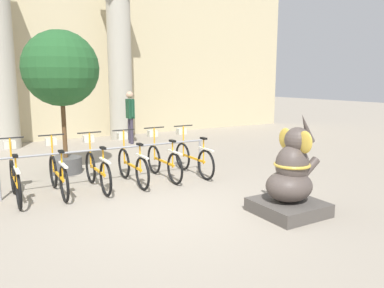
{
  "coord_description": "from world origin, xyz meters",
  "views": [
    {
      "loc": [
        -2.65,
        -5.29,
        2.13
      ],
      "look_at": [
        0.62,
        0.35,
        1.0
      ],
      "focal_mm": 35.0,
      "sensor_mm": 36.0,
      "label": 1
    }
  ],
  "objects_px": {
    "bicycle_4": "(163,160)",
    "person_pedestrian": "(130,112)",
    "bicycle_0": "(15,178)",
    "bicycle_5": "(193,157)",
    "bicycle_3": "(132,164)",
    "elephant_statue": "(291,180)",
    "bicycle_2": "(97,169)",
    "bicycle_1": "(58,173)",
    "potted_tree": "(61,72)"
  },
  "relations": [
    {
      "from": "bicycle_4",
      "to": "person_pedestrian",
      "type": "distance_m",
      "value": 4.75
    },
    {
      "from": "bicycle_0",
      "to": "bicycle_4",
      "type": "bearing_deg",
      "value": 0.81
    },
    {
      "from": "bicycle_4",
      "to": "bicycle_5",
      "type": "bearing_deg",
      "value": -2.04
    },
    {
      "from": "bicycle_4",
      "to": "bicycle_3",
      "type": "bearing_deg",
      "value": -176.82
    },
    {
      "from": "bicycle_0",
      "to": "elephant_statue",
      "type": "distance_m",
      "value": 4.76
    },
    {
      "from": "bicycle_2",
      "to": "bicycle_4",
      "type": "height_order",
      "value": "same"
    },
    {
      "from": "bicycle_1",
      "to": "bicycle_5",
      "type": "distance_m",
      "value": 2.92
    },
    {
      "from": "elephant_statue",
      "to": "bicycle_1",
      "type": "bearing_deg",
      "value": 135.69
    },
    {
      "from": "bicycle_2",
      "to": "bicycle_4",
      "type": "xyz_separation_m",
      "value": [
        1.46,
        0.06,
        0.0
      ]
    },
    {
      "from": "bicycle_3",
      "to": "bicycle_0",
      "type": "bearing_deg",
      "value": -179.99
    },
    {
      "from": "bicycle_0",
      "to": "bicycle_1",
      "type": "distance_m",
      "value": 0.73
    },
    {
      "from": "elephant_statue",
      "to": "potted_tree",
      "type": "distance_m",
      "value": 5.47
    },
    {
      "from": "bicycle_1",
      "to": "bicycle_5",
      "type": "height_order",
      "value": "same"
    },
    {
      "from": "bicycle_3",
      "to": "person_pedestrian",
      "type": "bearing_deg",
      "value": 69.35
    },
    {
      "from": "elephant_statue",
      "to": "person_pedestrian",
      "type": "bearing_deg",
      "value": 88.52
    },
    {
      "from": "bicycle_0",
      "to": "potted_tree",
      "type": "bearing_deg",
      "value": 52.79
    },
    {
      "from": "bicycle_0",
      "to": "person_pedestrian",
      "type": "height_order",
      "value": "person_pedestrian"
    },
    {
      "from": "bicycle_1",
      "to": "elephant_statue",
      "type": "xyz_separation_m",
      "value": [
        3.01,
        -2.94,
        0.14
      ]
    },
    {
      "from": "bicycle_2",
      "to": "potted_tree",
      "type": "height_order",
      "value": "potted_tree"
    },
    {
      "from": "bicycle_1",
      "to": "bicycle_2",
      "type": "distance_m",
      "value": 0.73
    },
    {
      "from": "bicycle_1",
      "to": "person_pedestrian",
      "type": "height_order",
      "value": "person_pedestrian"
    },
    {
      "from": "bicycle_4",
      "to": "person_pedestrian",
      "type": "bearing_deg",
      "value": 77.53
    },
    {
      "from": "bicycle_2",
      "to": "bicycle_4",
      "type": "relative_size",
      "value": 1.0
    },
    {
      "from": "bicycle_3",
      "to": "person_pedestrian",
      "type": "distance_m",
      "value": 5.0
    },
    {
      "from": "bicycle_0",
      "to": "elephant_statue",
      "type": "height_order",
      "value": "elephant_statue"
    },
    {
      "from": "bicycle_4",
      "to": "person_pedestrian",
      "type": "height_order",
      "value": "person_pedestrian"
    },
    {
      "from": "bicycle_0",
      "to": "potted_tree",
      "type": "distance_m",
      "value": 2.73
    },
    {
      "from": "bicycle_5",
      "to": "elephant_statue",
      "type": "xyz_separation_m",
      "value": [
        0.09,
        -2.95,
        0.14
      ]
    },
    {
      "from": "bicycle_4",
      "to": "elephant_statue",
      "type": "relative_size",
      "value": 1.05
    },
    {
      "from": "bicycle_3",
      "to": "elephant_statue",
      "type": "bearing_deg",
      "value": -62.12
    },
    {
      "from": "person_pedestrian",
      "to": "potted_tree",
      "type": "relative_size",
      "value": 0.54
    },
    {
      "from": "bicycle_3",
      "to": "potted_tree",
      "type": "xyz_separation_m",
      "value": [
        -0.99,
        1.58,
        1.88
      ]
    },
    {
      "from": "bicycle_5",
      "to": "person_pedestrian",
      "type": "relative_size",
      "value": 0.97
    },
    {
      "from": "bicycle_5",
      "to": "person_pedestrian",
      "type": "xyz_separation_m",
      "value": [
        0.29,
        4.62,
        0.64
      ]
    },
    {
      "from": "bicycle_2",
      "to": "person_pedestrian",
      "type": "height_order",
      "value": "person_pedestrian"
    },
    {
      "from": "bicycle_0",
      "to": "potted_tree",
      "type": "relative_size",
      "value": 0.53
    },
    {
      "from": "bicycle_1",
      "to": "bicycle_3",
      "type": "distance_m",
      "value": 1.46
    },
    {
      "from": "bicycle_0",
      "to": "bicycle_1",
      "type": "relative_size",
      "value": 1.0
    },
    {
      "from": "elephant_statue",
      "to": "bicycle_5",
      "type": "bearing_deg",
      "value": 91.74
    },
    {
      "from": "bicycle_0",
      "to": "bicycle_4",
      "type": "distance_m",
      "value": 2.92
    },
    {
      "from": "bicycle_4",
      "to": "potted_tree",
      "type": "distance_m",
      "value": 2.98
    },
    {
      "from": "bicycle_1",
      "to": "person_pedestrian",
      "type": "bearing_deg",
      "value": 55.26
    },
    {
      "from": "bicycle_1",
      "to": "elephant_statue",
      "type": "height_order",
      "value": "elephant_statue"
    },
    {
      "from": "bicycle_2",
      "to": "bicycle_5",
      "type": "distance_m",
      "value": 2.19
    },
    {
      "from": "bicycle_1",
      "to": "bicycle_3",
      "type": "height_order",
      "value": "same"
    },
    {
      "from": "bicycle_1",
      "to": "bicycle_0",
      "type": "bearing_deg",
      "value": -179.31
    },
    {
      "from": "bicycle_2",
      "to": "person_pedestrian",
      "type": "relative_size",
      "value": 0.97
    },
    {
      "from": "person_pedestrian",
      "to": "bicycle_4",
      "type": "bearing_deg",
      "value": -102.47
    },
    {
      "from": "bicycle_0",
      "to": "bicycle_2",
      "type": "relative_size",
      "value": 1.0
    },
    {
      "from": "bicycle_3",
      "to": "bicycle_4",
      "type": "xyz_separation_m",
      "value": [
        0.73,
        0.04,
        0.0
      ]
    }
  ]
}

